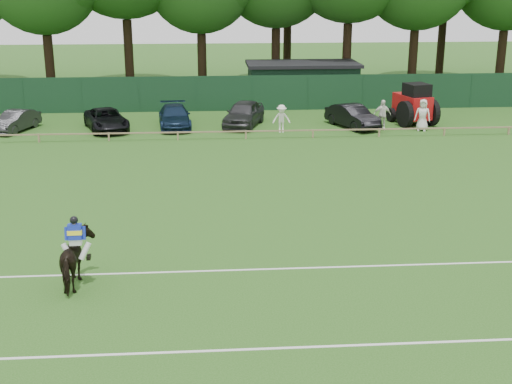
{
  "coord_description": "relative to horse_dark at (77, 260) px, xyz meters",
  "views": [
    {
      "loc": [
        -1.3,
        -21.46,
        9.1
      ],
      "look_at": [
        0.5,
        3.0,
        1.4
      ],
      "focal_mm": 48.0,
      "sensor_mm": 36.0,
      "label": 1
    }
  ],
  "objects": [
    {
      "name": "horse_dark",
      "position": [
        0.0,
        0.0,
        0.0
      ],
      "size": [
        1.0,
        2.07,
        1.72
      ],
      "primitive_type": "imported",
      "rotation": [
        0.0,
        0.0,
        3.18
      ],
      "color": "black",
      "rests_on": "ground"
    },
    {
      "name": "hatch_grey",
      "position": [
        6.43,
        23.47,
        -0.05
      ],
      "size": [
        3.29,
        5.1,
        1.61
      ],
      "primitive_type": "imported",
      "rotation": [
        0.0,
        0.0,
        -0.32
      ],
      "color": "#323235",
      "rests_on": "ground"
    },
    {
      "name": "perimeter_fence",
      "position": [
        5.34,
        28.79,
        0.39
      ],
      "size": [
        92.08,
        0.08,
        2.5
      ],
      "color": "#14351E",
      "rests_on": "ground"
    },
    {
      "name": "spectator_left",
      "position": [
        8.63,
        21.44,
        -0.01
      ],
      "size": [
        1.11,
        0.65,
        1.7
      ],
      "primitive_type": "imported",
      "rotation": [
        0.0,
        0.0,
        -0.02
      ],
      "color": "white",
      "rests_on": "ground"
    },
    {
      "name": "estate_black",
      "position": [
        13.29,
        22.53,
        -0.15
      ],
      "size": [
        3.08,
        4.59,
        1.43
      ],
      "primitive_type": "imported",
      "rotation": [
        0.0,
        0.0,
        0.4
      ],
      "color": "black",
      "rests_on": "ground"
    },
    {
      "name": "spectator_mid",
      "position": [
        14.98,
        21.74,
        0.08
      ],
      "size": [
        1.14,
        0.54,
        1.88
      ],
      "primitive_type": "imported",
      "rotation": [
        0.0,
        0.0,
        -0.08
      ],
      "color": "white",
      "rests_on": "ground"
    },
    {
      "name": "suv_black",
      "position": [
        -2.19,
        22.89,
        -0.2
      ],
      "size": [
        3.58,
        5.2,
        1.32
      ],
      "primitive_type": "imported",
      "rotation": [
        0.0,
        0.0,
        0.32
      ],
      "color": "black",
      "rests_on": "ground"
    },
    {
      "name": "utility_shed",
      "position": [
        11.34,
        31.79,
        0.68
      ],
      "size": [
        8.4,
        4.4,
        3.04
      ],
      "color": "#14331E",
      "rests_on": "ground"
    },
    {
      "name": "pitch_rail",
      "position": [
        5.34,
        19.79,
        -0.42
      ],
      "size": [
        62.1,
        0.1,
        0.5
      ],
      "color": "#997F5B",
      "rests_on": "ground"
    },
    {
      "name": "tractor",
      "position": [
        17.38,
        23.12,
        0.41
      ],
      "size": [
        2.84,
        3.62,
        2.69
      ],
      "rotation": [
        0.0,
        0.0,
        0.24
      ],
      "color": "#B81013",
      "rests_on": "ground"
    },
    {
      "name": "pitch_lines",
      "position": [
        5.34,
        -1.71,
        -0.85
      ],
      "size": [
        60.0,
        5.1,
        0.01
      ],
      "color": "silver",
      "rests_on": "ground"
    },
    {
      "name": "ground",
      "position": [
        5.34,
        1.79,
        -0.86
      ],
      "size": [
        160.0,
        160.0,
        0.0
      ],
      "primitive_type": "plane",
      "color": "#1E4C14",
      "rests_on": "ground"
    },
    {
      "name": "rider_dark",
      "position": [
        0.0,
        -0.01,
        0.76
      ],
      "size": [
        0.94,
        0.38,
        1.41
      ],
      "rotation": [
        0.0,
        0.0,
        3.18
      ],
      "color": "silver",
      "rests_on": "ground"
    },
    {
      "name": "sedan_grey",
      "position": [
        -7.77,
        23.02,
        -0.23
      ],
      "size": [
        2.49,
        4.07,
        1.27
      ],
      "primitive_type": "imported",
      "rotation": [
        0.0,
        0.0,
        -0.32
      ],
      "color": "#29292B",
      "rests_on": "ground"
    },
    {
      "name": "sedan_navy",
      "position": [
        2.02,
        23.38,
        -0.17
      ],
      "size": [
        2.34,
        4.9,
        1.38
      ],
      "primitive_type": "imported",
      "rotation": [
        0.0,
        0.0,
        0.09
      ],
      "color": "#12233A",
      "rests_on": "ground"
    },
    {
      "name": "tree_row",
      "position": [
        7.34,
        36.79,
        -0.86
      ],
      "size": [
        96.0,
        12.0,
        21.0
      ],
      "primitive_type": null,
      "color": "#26561C",
      "rests_on": "ground"
    },
    {
      "name": "spectator_right",
      "position": [
        17.4,
        21.23,
        0.12
      ],
      "size": [
        1.13,
        0.95,
        1.97
      ],
      "primitive_type": "imported",
      "rotation": [
        0.0,
        0.0,
        -0.4
      ],
      "color": "silver",
      "rests_on": "ground"
    }
  ]
}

